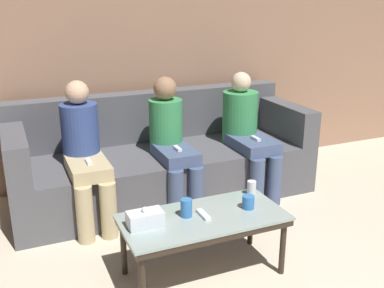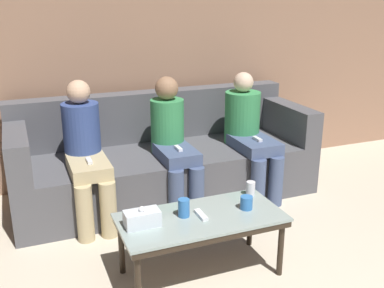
{
  "view_description": "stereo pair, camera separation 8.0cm",
  "coord_description": "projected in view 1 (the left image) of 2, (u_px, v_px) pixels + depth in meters",
  "views": [
    {
      "loc": [
        -1.3,
        -0.53,
        1.79
      ],
      "look_at": [
        0.0,
        2.48,
        0.7
      ],
      "focal_mm": 42.0,
      "sensor_mm": 36.0,
      "label": 1
    },
    {
      "loc": [
        -1.22,
        -0.56,
        1.79
      ],
      "look_at": [
        0.0,
        2.48,
        0.7
      ],
      "focal_mm": 42.0,
      "sensor_mm": 36.0,
      "label": 2
    }
  ],
  "objects": [
    {
      "name": "coffee_table",
      "position": [
        203.0,
        222.0,
        2.93
      ],
      "size": [
        1.08,
        0.52,
        0.43
      ],
      "color": "#8C9E99",
      "rests_on": "ground_plane"
    },
    {
      "name": "seated_person_mid_right",
      "position": [
        246.0,
        130.0,
        4.16
      ],
      "size": [
        0.33,
        0.73,
        1.13
      ],
      "color": "#47567A",
      "rests_on": "ground_plane"
    },
    {
      "name": "cup_near_right",
      "position": [
        252.0,
        188.0,
        3.21
      ],
      "size": [
        0.06,
        0.06,
        0.1
      ],
      "color": "silver",
      "rests_on": "coffee_table"
    },
    {
      "name": "wall_back",
      "position": [
        141.0,
        49.0,
        4.36
      ],
      "size": [
        12.0,
        0.06,
        2.6
      ],
      "color": "#9E755B",
      "rests_on": "ground_plane"
    },
    {
      "name": "cup_near_left",
      "position": [
        248.0,
        202.0,
        3.01
      ],
      "size": [
        0.08,
        0.08,
        0.09
      ],
      "color": "#3372BF",
      "rests_on": "coffee_table"
    },
    {
      "name": "game_remote",
      "position": [
        203.0,
        215.0,
        2.91
      ],
      "size": [
        0.04,
        0.15,
        0.02
      ],
      "color": "white",
      "rests_on": "coffee_table"
    },
    {
      "name": "tissue_box",
      "position": [
        145.0,
        219.0,
        2.77
      ],
      "size": [
        0.22,
        0.12,
        0.13
      ],
      "color": "silver",
      "rests_on": "coffee_table"
    },
    {
      "name": "seated_person_mid_left",
      "position": [
        171.0,
        140.0,
        3.88
      ],
      "size": [
        0.31,
        0.67,
        1.13
      ],
      "color": "#47567A",
      "rests_on": "ground_plane"
    },
    {
      "name": "seated_person_left_end",
      "position": [
        84.0,
        150.0,
        3.59
      ],
      "size": [
        0.31,
        0.71,
        1.15
      ],
      "color": "tan",
      "rests_on": "ground_plane"
    },
    {
      "name": "cup_far_center",
      "position": [
        186.0,
        208.0,
        2.89
      ],
      "size": [
        0.08,
        0.08,
        0.12
      ],
      "color": "#3372BF",
      "rests_on": "coffee_table"
    },
    {
      "name": "couch",
      "position": [
        162.0,
        160.0,
        4.18
      ],
      "size": [
        2.7,
        0.97,
        0.92
      ],
      "color": "#515156",
      "rests_on": "ground_plane"
    }
  ]
}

